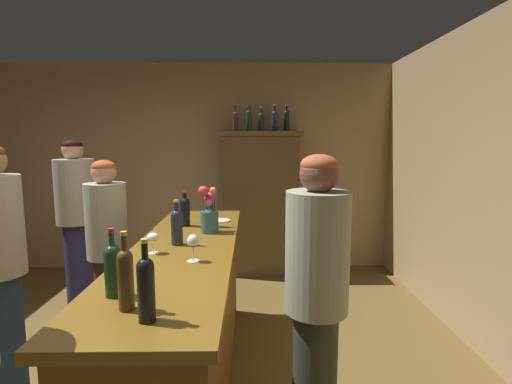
% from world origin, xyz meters
% --- Properties ---
extents(wall_back, '(5.67, 0.12, 2.67)m').
position_xyz_m(wall_back, '(0.00, 2.87, 1.33)').
color(wall_back, '#A3835E').
rests_on(wall_back, ground).
extents(bar_counter, '(0.66, 2.53, 1.01)m').
position_xyz_m(bar_counter, '(0.53, 0.23, 0.51)').
color(bar_counter, brown).
rests_on(bar_counter, ground).
extents(display_cabinet, '(1.01, 0.41, 1.81)m').
position_xyz_m(display_cabinet, '(1.09, 2.57, 0.94)').
color(display_cabinet, brown).
rests_on(display_cabinet, ground).
extents(wine_bottle_malbec, '(0.07, 0.07, 0.31)m').
position_xyz_m(wine_bottle_malbec, '(0.65, 0.80, 1.15)').
color(wine_bottle_malbec, '#15311D').
rests_on(wine_bottle_malbec, bar_counter).
extents(wine_bottle_riesling, '(0.07, 0.07, 0.32)m').
position_xyz_m(wine_bottle_riesling, '(0.58, -0.82, 1.15)').
color(wine_bottle_riesling, black).
rests_on(wine_bottle_riesling, bar_counter).
extents(wine_bottle_chardonnay, '(0.08, 0.08, 0.30)m').
position_xyz_m(wine_bottle_chardonnay, '(0.48, 0.27, 1.14)').
color(wine_bottle_chardonnay, '#20253A').
rests_on(wine_bottle_chardonnay, bar_counter).
extents(wine_bottle_rose, '(0.07, 0.07, 0.31)m').
position_xyz_m(wine_bottle_rose, '(0.37, -0.58, 1.14)').
color(wine_bottle_rose, '#19351F').
rests_on(wine_bottle_rose, bar_counter).
extents(wine_bottle_merlot, '(0.06, 0.06, 0.33)m').
position_xyz_m(wine_bottle_merlot, '(0.47, -0.72, 1.15)').
color(wine_bottle_merlot, '#473316').
rests_on(wine_bottle_merlot, bar_counter).
extents(wine_bottle_pinot, '(0.08, 0.08, 0.28)m').
position_xyz_m(wine_bottle_pinot, '(0.44, 0.83, 1.14)').
color(wine_bottle_pinot, black).
rests_on(wine_bottle_pinot, bar_counter).
extents(wine_glass_front, '(0.07, 0.07, 0.16)m').
position_xyz_m(wine_glass_front, '(0.64, -0.09, 1.12)').
color(wine_glass_front, white).
rests_on(wine_glass_front, bar_counter).
extents(wine_glass_mid, '(0.08, 0.08, 0.13)m').
position_xyz_m(wine_glass_mid, '(0.38, 0.07, 1.10)').
color(wine_glass_mid, white).
rests_on(wine_glass_mid, bar_counter).
extents(flower_arrangement, '(0.15, 0.16, 0.35)m').
position_xyz_m(flower_arrangement, '(0.66, 0.61, 1.15)').
color(flower_arrangement, '#315A62').
rests_on(flower_arrangement, bar_counter).
extents(cheese_plate, '(0.18, 0.18, 0.01)m').
position_xyz_m(cheese_plate, '(0.70, 1.00, 1.02)').
color(cheese_plate, white).
rests_on(cheese_plate, bar_counter).
extents(display_bottle_left, '(0.07, 0.07, 0.32)m').
position_xyz_m(display_bottle_left, '(0.78, 2.57, 1.94)').
color(display_bottle_left, '#492C1F').
rests_on(display_bottle_left, display_cabinet).
extents(display_bottle_midleft, '(0.07, 0.07, 0.32)m').
position_xyz_m(display_bottle_midleft, '(0.95, 2.57, 1.95)').
color(display_bottle_midleft, '#203421').
rests_on(display_bottle_midleft, display_cabinet).
extents(display_bottle_center, '(0.08, 0.08, 0.30)m').
position_xyz_m(display_bottle_center, '(1.10, 2.57, 1.94)').
color(display_bottle_center, '#20331F').
rests_on(display_bottle_center, display_cabinet).
extents(display_bottle_midright, '(0.08, 0.08, 0.33)m').
position_xyz_m(display_bottle_midright, '(1.26, 2.57, 1.95)').
color(display_bottle_midright, '#232535').
rests_on(display_bottle_midright, display_cabinet).
extents(display_bottle_right, '(0.07, 0.07, 0.32)m').
position_xyz_m(display_bottle_right, '(1.41, 2.57, 1.95)').
color(display_bottle_right, black).
rests_on(display_bottle_right, display_cabinet).
extents(patron_near_entrance, '(0.32, 0.32, 1.54)m').
position_xyz_m(patron_near_entrance, '(-0.17, 0.77, 0.86)').
color(patron_near_entrance, '#36242A').
rests_on(patron_near_entrance, ground).
extents(patron_in_grey, '(0.38, 0.38, 1.70)m').
position_xyz_m(patron_in_grey, '(-0.76, 1.54, 0.93)').
color(patron_in_grey, '#262751').
rests_on(patron_in_grey, ground).
extents(bartender, '(0.33, 0.33, 1.63)m').
position_xyz_m(bartender, '(1.31, -0.33, 0.90)').
color(bartender, '#2D3228').
rests_on(bartender, ground).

